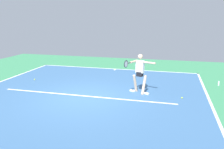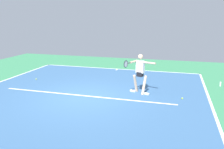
{
  "view_description": "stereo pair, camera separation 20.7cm",
  "coord_description": "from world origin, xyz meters",
  "px_view_note": "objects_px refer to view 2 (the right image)",
  "views": [
    {
      "loc": [
        -3.45,
        8.4,
        3.19
      ],
      "look_at": [
        -1.09,
        -0.59,
        0.9
      ],
      "focal_mm": 36.77,
      "sensor_mm": 36.0,
      "label": 1
    },
    {
      "loc": [
        -3.65,
        8.35,
        3.19
      ],
      "look_at": [
        -1.09,
        -0.59,
        0.9
      ],
      "focal_mm": 36.77,
      "sensor_mm": 36.0,
      "label": 2
    }
  ],
  "objects_px": {
    "water_bottle": "(220,84)",
    "tennis_player": "(140,71)",
    "tennis_ball_by_baseline": "(182,98)",
    "tennis_ball_by_sideline": "(36,79)"
  },
  "relations": [
    {
      "from": "water_bottle",
      "to": "tennis_player",
      "type": "bearing_deg",
      "value": 30.72
    },
    {
      "from": "tennis_player",
      "to": "tennis_ball_by_sideline",
      "type": "height_order",
      "value": "tennis_player"
    },
    {
      "from": "tennis_ball_by_baseline",
      "to": "tennis_ball_by_sideline",
      "type": "xyz_separation_m",
      "value": [
        7.46,
        -1.01,
        0.0
      ]
    },
    {
      "from": "tennis_player",
      "to": "tennis_ball_by_baseline",
      "type": "relative_size",
      "value": 26.22
    },
    {
      "from": "tennis_player",
      "to": "water_bottle",
      "type": "relative_size",
      "value": 7.87
    },
    {
      "from": "tennis_ball_by_baseline",
      "to": "water_bottle",
      "type": "height_order",
      "value": "water_bottle"
    },
    {
      "from": "tennis_player",
      "to": "water_bottle",
      "type": "bearing_deg",
      "value": -129.38
    },
    {
      "from": "water_bottle",
      "to": "tennis_ball_by_baseline",
      "type": "bearing_deg",
      "value": 53.36
    },
    {
      "from": "water_bottle",
      "to": "tennis_ball_by_sideline",
      "type": "bearing_deg",
      "value": 8.56
    },
    {
      "from": "tennis_ball_by_sideline",
      "to": "water_bottle",
      "type": "relative_size",
      "value": 0.3
    }
  ]
}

